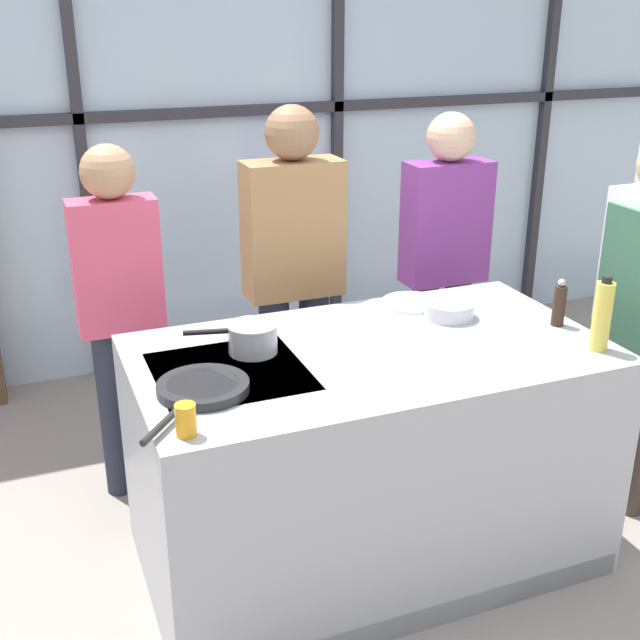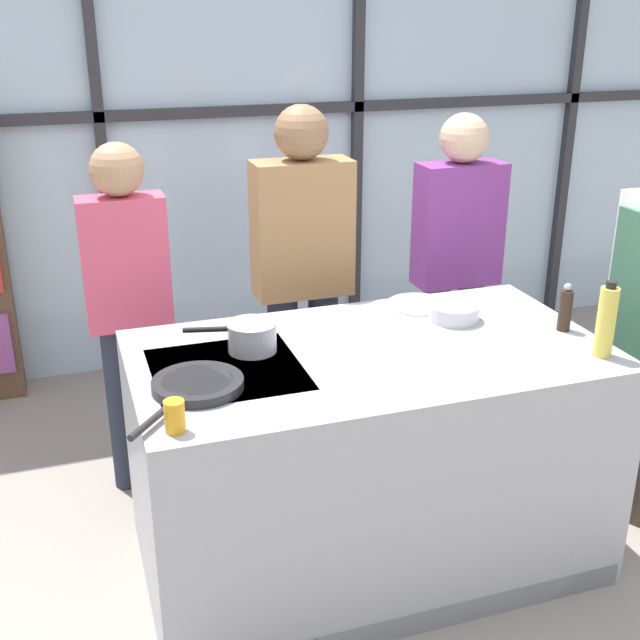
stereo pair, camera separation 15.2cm
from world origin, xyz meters
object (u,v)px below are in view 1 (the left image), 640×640
object	(u,v)px
spectator_center_left	(294,269)
spectator_center_right	(444,258)
mixing_bowl	(449,309)
juice_glass_near	(186,420)
pepper_grinder	(559,304)
white_plate	(412,303)
oil_bottle	(602,316)
saucepan	(252,337)
frying_pan	(202,388)
spectator_far_left	(120,300)

from	to	relation	value
spectator_center_left	spectator_center_right	distance (m)	0.80
mixing_bowl	juice_glass_near	distance (m)	1.34
spectator_center_left	pepper_grinder	distance (m)	1.20
white_plate	juice_glass_near	world-z (taller)	juice_glass_near
oil_bottle	pepper_grinder	xyz separation A→B (m)	(0.01, 0.26, -0.05)
white_plate	saucepan	bearing A→B (deg)	-163.20
mixing_bowl	frying_pan	bearing A→B (deg)	-164.72
spectator_center_right	spectator_far_left	bearing A→B (deg)	0.00
spectator_center_left	frying_pan	bearing A→B (deg)	55.37
saucepan	oil_bottle	world-z (taller)	oil_bottle
saucepan	mixing_bowl	xyz separation A→B (m)	(0.85, 0.05, -0.02)
mixing_bowl	saucepan	bearing A→B (deg)	-176.98
spectator_center_right	pepper_grinder	world-z (taller)	spectator_center_right
spectator_center_left	mixing_bowl	xyz separation A→B (m)	(0.43, -0.67, -0.02)
spectator_center_left	juice_glass_near	bearing A→B (deg)	57.51
pepper_grinder	mixing_bowl	bearing A→B (deg)	146.94
white_plate	pepper_grinder	distance (m)	0.61
spectator_center_left	saucepan	bearing A→B (deg)	59.62
white_plate	mixing_bowl	xyz separation A→B (m)	(0.07, -0.19, 0.03)
spectator_center_right	saucepan	world-z (taller)	spectator_center_right
spectator_center_right	saucepan	distance (m)	1.41
spectator_far_left	spectator_center_left	world-z (taller)	spectator_center_left
pepper_grinder	saucepan	bearing A→B (deg)	171.13
spectator_center_right	saucepan	bearing A→B (deg)	30.56
oil_bottle	juice_glass_near	xyz separation A→B (m)	(-1.57, -0.07, -0.08)
spectator_far_left	juice_glass_near	bearing A→B (deg)	90.55
spectator_center_right	frying_pan	bearing A→B (deg)	33.58
saucepan	spectator_center_left	bearing A→B (deg)	59.62
white_plate	pepper_grinder	size ratio (longest dim) A/B	1.34
mixing_bowl	oil_bottle	bearing A→B (deg)	-54.46
spectator_far_left	mixing_bowl	size ratio (longest dim) A/B	7.81
oil_bottle	juice_glass_near	size ratio (longest dim) A/B	2.81
spectator_center_right	spectator_center_left	bearing A→B (deg)	-0.00
white_plate	pepper_grinder	world-z (taller)	pepper_grinder
spectator_center_left	oil_bottle	bearing A→B (deg)	123.95
white_plate	mixing_bowl	size ratio (longest dim) A/B	1.27
white_plate	oil_bottle	size ratio (longest dim) A/B	0.91
frying_pan	juice_glass_near	bearing A→B (deg)	-113.32
spectator_center_right	juice_glass_near	world-z (taller)	spectator_center_right
spectator_far_left	juice_glass_near	world-z (taller)	spectator_far_left
spectator_center_left	oil_bottle	size ratio (longest dim) A/B	6.04
spectator_center_left	mixing_bowl	size ratio (longest dim) A/B	8.40
pepper_grinder	spectator_center_right	bearing A→B (deg)	89.89
spectator_far_left	pepper_grinder	size ratio (longest dim) A/B	8.26
saucepan	mixing_bowl	world-z (taller)	saucepan
oil_bottle	spectator_center_left	bearing A→B (deg)	123.95
juice_glass_near	spectator_center_right	bearing A→B (deg)	37.93
pepper_grinder	frying_pan	bearing A→B (deg)	-177.36
spectator_center_left	mixing_bowl	distance (m)	0.80
mixing_bowl	spectator_center_left	bearing A→B (deg)	122.76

